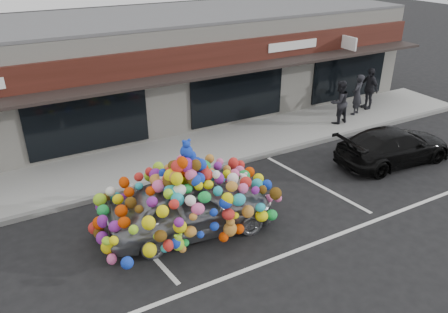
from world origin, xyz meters
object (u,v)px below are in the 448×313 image
pedestrian_b (339,102)px  pedestrian_c (369,88)px  black_sedan (394,146)px  pedestrian_a (357,95)px  toy_car (189,201)px

pedestrian_b → pedestrian_c: size_ratio=0.97×
black_sedan → pedestrian_a: size_ratio=2.43×
toy_car → pedestrian_c: (10.87, 4.44, 0.15)m
toy_car → pedestrian_b: size_ratio=2.72×
black_sedan → pedestrian_b: (0.57, 3.47, 0.43)m
pedestrian_a → toy_car: bearing=-1.8°
black_sedan → pedestrian_b: size_ratio=2.39×
toy_car → pedestrian_a: toy_car is taller
black_sedan → pedestrian_c: pedestrian_c is taller
black_sedan → pedestrian_c: (2.97, 4.18, 0.45)m
pedestrian_c → pedestrian_a: bearing=-65.2°
pedestrian_b → pedestrian_c: pedestrian_c is taller
toy_car → pedestrian_c: bearing=-60.4°
toy_car → pedestrian_b: bearing=-58.9°
toy_car → black_sedan: toy_car is taller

